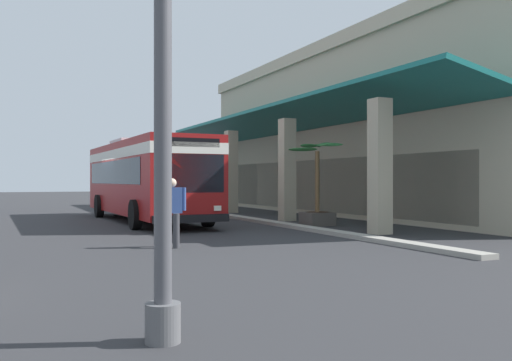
% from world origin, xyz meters
% --- Properties ---
extents(ground, '(120.00, 120.00, 0.00)m').
position_xyz_m(ground, '(0.00, 8.00, 0.00)').
color(ground, '#2D2D30').
extents(curb_strip, '(29.14, 0.50, 0.12)m').
position_xyz_m(curb_strip, '(0.23, 4.40, 0.06)').
color(curb_strip, '#9E998E').
rests_on(curb_strip, ground).
extents(plaza_building, '(24.59, 14.17, 8.10)m').
position_xyz_m(plaza_building, '(0.23, 14.03, 4.05)').
color(plaza_building, '#B2A88E').
rests_on(plaza_building, ground).
extents(transit_bus, '(11.26, 3.00, 3.34)m').
position_xyz_m(transit_bus, '(1.07, 0.49, 1.85)').
color(transit_bus, maroon).
rests_on(transit_bus, ground).
extents(pedestrian, '(0.52, 0.65, 1.69)m').
position_xyz_m(pedestrian, '(10.00, -0.94, 0.95)').
color(pedestrian, '#38383D').
rests_on(pedestrian, ground).
extents(potted_palm, '(1.84, 1.69, 3.02)m').
position_xyz_m(potted_palm, '(5.75, 5.69, 0.69)').
color(potted_palm, '#4C4742').
rests_on(potted_palm, ground).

